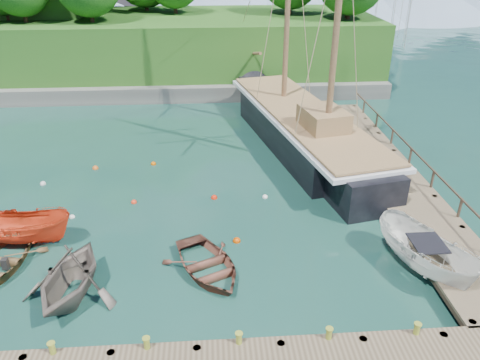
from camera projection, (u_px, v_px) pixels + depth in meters
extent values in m
plane|color=#17392F|center=(185.00, 264.00, 20.09)|extent=(160.00, 160.00, 0.00)
cube|color=brown|center=(390.00, 172.00, 26.75)|extent=(3.20, 24.00, 0.12)
cube|color=#2D2119|center=(390.00, 175.00, 26.82)|extent=(3.20, 24.00, 0.20)
cylinder|color=#2D2119|center=(469.00, 333.00, 16.54)|extent=(0.28, 0.28, 1.10)
cylinder|color=#2D2119|center=(321.00, 113.00, 37.25)|extent=(0.28, 0.28, 1.10)
cylinder|color=#2D2119|center=(353.00, 112.00, 37.41)|extent=(0.28, 0.28, 1.10)
cylinder|color=olive|center=(239.00, 356.00, 15.70)|extent=(0.26, 0.26, 0.45)
cylinder|color=olive|center=(327.00, 351.00, 15.88)|extent=(0.26, 0.26, 0.45)
cylinder|color=olive|center=(413.00, 346.00, 16.07)|extent=(0.26, 0.26, 0.45)
imported|color=#655A51|center=(73.00, 296.00, 18.34)|extent=(4.39, 4.88, 2.28)
imported|color=brown|center=(208.00, 272.00, 19.66)|extent=(4.58, 5.18, 0.89)
imported|color=#E9421D|center=(25.00, 243.00, 21.50)|extent=(4.76, 2.11, 1.79)
imported|color=white|center=(422.00, 271.00, 19.71)|extent=(3.65, 5.57, 2.01)
cube|color=black|center=(302.00, 136.00, 31.23)|extent=(7.30, 14.55, 2.89)
cube|color=black|center=(260.00, 97.00, 38.86)|extent=(3.34, 4.79, 2.60)
cube|color=black|center=(360.00, 192.00, 24.45)|extent=(3.83, 4.15, 2.75)
cube|color=silver|center=(303.00, 116.00, 30.57)|extent=(8.25, 18.84, 0.25)
cube|color=brown|center=(303.00, 113.00, 30.46)|extent=(7.77, 18.36, 0.12)
cube|color=brown|center=(323.00, 119.00, 27.64)|extent=(2.83, 3.40, 1.20)
cylinder|color=brown|center=(248.00, 53.00, 40.51)|extent=(1.66, 6.80, 1.69)
cylinder|color=brown|center=(339.00, 4.00, 24.14)|extent=(0.36, 0.36, 14.13)
sphere|color=silver|center=(72.00, 218.00, 23.45)|extent=(0.28, 0.28, 0.28)
sphere|color=red|center=(134.00, 203.00, 24.76)|extent=(0.31, 0.31, 0.31)
sphere|color=red|center=(214.00, 198.00, 25.19)|extent=(0.35, 0.35, 0.35)
sphere|color=white|center=(265.00, 198.00, 25.25)|extent=(0.30, 0.30, 0.30)
sphere|color=#D05B19|center=(96.00, 169.00, 28.40)|extent=(0.37, 0.37, 0.37)
sphere|color=#CF5900|center=(154.00, 164.00, 28.95)|extent=(0.32, 0.32, 0.32)
sphere|color=silver|center=(43.00, 184.00, 26.61)|extent=(0.33, 0.33, 0.33)
sphere|color=#D04200|center=(237.00, 241.00, 21.61)|extent=(0.37, 0.37, 0.37)
cube|color=#474744|center=(101.00, 92.00, 40.56)|extent=(50.00, 4.00, 1.40)
cube|color=#1A4715|center=(110.00, 49.00, 44.76)|extent=(50.00, 14.00, 6.00)
cylinder|color=#382616|center=(7.00, 12.00, 40.89)|extent=(0.36, 0.36, 1.40)
cylinder|color=#382616|center=(25.00, 14.00, 39.85)|extent=(0.36, 0.36, 1.40)
cylinder|color=#382616|center=(348.00, 11.00, 41.45)|extent=(0.36, 0.36, 1.40)
cylinder|color=#382616|center=(175.00, 6.00, 44.53)|extent=(0.36, 0.36, 1.40)
cylinder|color=#382616|center=(82.00, 8.00, 43.10)|extent=(0.36, 0.36, 1.40)
cylinder|color=#382616|center=(146.00, 3.00, 46.24)|extent=(0.36, 0.36, 1.40)
cylinder|color=#382616|center=(347.00, 9.00, 42.35)|extent=(0.36, 0.36, 1.40)
cylinder|color=#382616|center=(91.00, 14.00, 39.97)|extent=(0.36, 0.36, 1.40)
cylinder|color=#382616|center=(290.00, 6.00, 44.47)|extent=(0.36, 0.36, 1.40)
cylinder|color=#382616|center=(0.00, 7.00, 43.69)|extent=(0.36, 0.36, 1.40)
cylinder|color=#382616|center=(65.00, 7.00, 43.72)|extent=(0.36, 0.36, 1.40)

